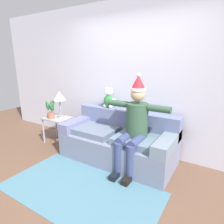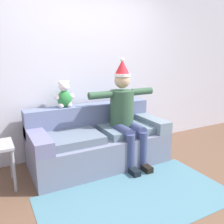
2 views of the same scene
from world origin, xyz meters
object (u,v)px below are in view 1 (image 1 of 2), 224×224
Objects in this scene: table_lamp at (59,97)px; potted_plant at (51,110)px; person_seated at (134,123)px; teddy_bear at (109,99)px; side_table at (57,122)px; couch at (119,141)px.

potted_plant is (-0.10, -0.17, -0.24)m from table_lamp.
teddy_bear is (-0.74, 0.43, 0.23)m from person_seated.
side_table is 1.03× the size of table_lamp.
teddy_bear is 0.72× the size of table_lamp.
potted_plant is at bearing -130.14° from side_table.
couch is 0.59m from person_seated.
table_lamp is 1.43× the size of potted_plant.
person_seated is at bearing -24.48° from couch.
side_table is (-1.02, -0.36, -0.53)m from teddy_bear.
person_seated is at bearing -5.14° from table_lamp.
potted_plant reaches higher than side_table.
table_lamp is (0.02, 0.08, 0.51)m from side_table.
person_seated is 1.79m from side_table.
couch reaches higher than side_table.
couch is at bearing -35.20° from teddy_bear.
couch is 5.02× the size of teddy_bear.
person_seated reaches higher than couch.
teddy_bear is at bearing 144.80° from couch.
person_seated reaches higher than potted_plant.
table_lamp is 0.31m from potted_plant.
side_table is at bearing -160.73° from teddy_bear.
potted_plant is (-0.07, -0.09, 0.27)m from side_table.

